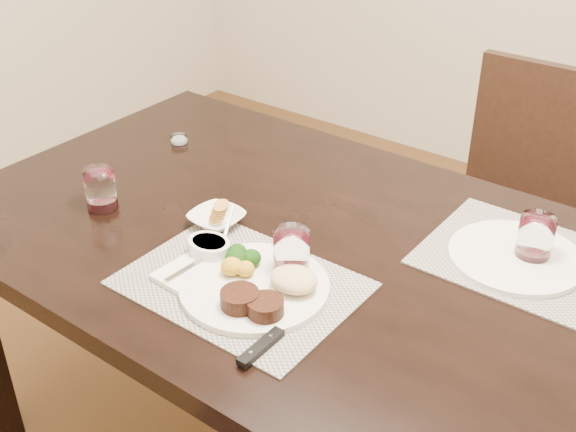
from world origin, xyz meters
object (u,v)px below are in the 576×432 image
Objects in this scene: wine_glass_near at (291,255)px; far_plate at (516,257)px; cracker_bowl at (217,218)px; chair_far at (517,193)px; dinner_plate at (259,286)px; steak_knife at (272,338)px.

far_plate is (0.35, 0.33, -0.04)m from wine_glass_near.
cracker_bowl is at bearing -155.37° from far_plate.
dinner_plate is (-0.11, -1.15, 0.27)m from chair_far.
steak_knife is at bearing -90.29° from chair_far.
far_plate is at bearing 43.20° from wine_glass_near.
cracker_bowl is at bearing 144.81° from dinner_plate.
wine_glass_near is at bearing -11.82° from cracker_bowl.
steak_knife reaches higher than far_plate.
steak_knife is at bearing -34.80° from cracker_bowl.
wine_glass_near is (-0.10, 0.19, 0.04)m from steak_knife.
steak_knife is 2.57× the size of wine_glass_near.
far_plate is at bearing -71.42° from chair_far.
cracker_bowl is 0.66m from far_plate.
cracker_bowl is (-0.35, 0.24, 0.01)m from steak_knife.
dinner_plate is at bearing -130.79° from far_plate.
dinner_plate is 0.55m from far_plate.
dinner_plate is 1.14× the size of steak_knife.
chair_far is at bearing 89.72° from steak_knife.
steak_knife is 0.42m from cracker_bowl.
cracker_bowl is at bearing -109.36° from chair_far.
chair_far reaches higher than steak_knife.
dinner_plate is 0.28m from cracker_bowl.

